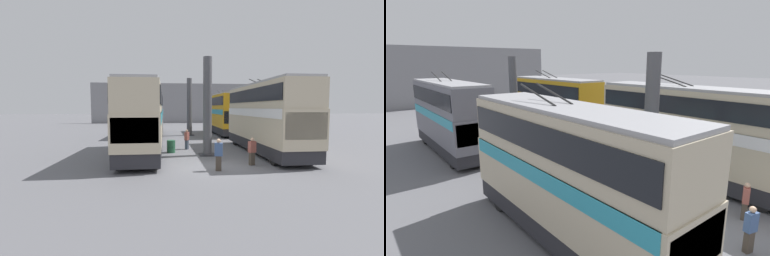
# 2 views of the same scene
# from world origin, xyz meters

# --- Properties ---
(ground_plane) EXTENTS (240.00, 240.00, 0.00)m
(ground_plane) POSITION_xyz_m (0.00, 0.00, 0.00)
(ground_plane) COLOR slate
(depot_back_wall) EXTENTS (0.50, 36.00, 8.42)m
(depot_back_wall) POSITION_xyz_m (41.64, 0.00, 4.21)
(depot_back_wall) COLOR gray
(depot_back_wall) RESTS_ON ground_plane
(support_column_near) EXTENTS (1.08, 1.08, 6.68)m
(support_column_near) POSITION_xyz_m (3.61, 0.00, 3.22)
(support_column_near) COLOR #4C4C51
(support_column_near) RESTS_ON ground_plane
(support_column_far) EXTENTS (1.08, 1.08, 6.68)m
(support_column_far) POSITION_xyz_m (16.31, 0.00, 3.22)
(support_column_far) COLOR #4C4C51
(support_column_far) RESTS_ON ground_plane
(bus_left_near) EXTENTS (11.11, 2.54, 5.62)m
(bus_left_near) POSITION_xyz_m (4.30, -4.35, 2.85)
(bus_left_near) COLOR black
(bus_left_near) RESTS_ON ground_plane
(bus_left_far) EXTENTS (10.05, 2.54, 5.54)m
(bus_left_far) POSITION_xyz_m (17.27, -4.35, 2.80)
(bus_left_far) COLOR black
(bus_left_far) RESTS_ON ground_plane
(bus_right_mid) EXTENTS (10.02, 2.54, 5.48)m
(bus_right_mid) POSITION_xyz_m (3.78, 4.35, 2.76)
(bus_right_mid) COLOR black
(bus_right_mid) RESTS_ON ground_plane
(bus_right_far) EXTENTS (10.10, 2.54, 5.59)m
(bus_right_far) POSITION_xyz_m (17.48, 4.35, 2.83)
(bus_right_far) COLOR black
(bus_right_far) RESTS_ON ground_plane
(person_by_left_row) EXTENTS (0.38, 0.48, 1.58)m
(person_by_left_row) POSITION_xyz_m (0.28, -2.01, 0.83)
(person_by_left_row) COLOR #473D33
(person_by_left_row) RESTS_ON ground_plane
(person_aisle_midway) EXTENTS (0.48, 0.42, 1.56)m
(person_aisle_midway) POSITION_xyz_m (6.28, 1.18, 0.82)
(person_aisle_midway) COLOR #384251
(person_aisle_midway) RESTS_ON ground_plane
(person_aisle_foreground) EXTENTS (0.33, 0.47, 1.68)m
(person_aisle_foreground) POSITION_xyz_m (-0.77, 0.14, 0.88)
(person_aisle_foreground) COLOR #473D33
(person_aisle_foreground) RESTS_ON ground_plane
(oil_drum) EXTENTS (0.63, 0.63, 0.90)m
(oil_drum) POSITION_xyz_m (4.90, 2.46, 0.45)
(oil_drum) COLOR #235638
(oil_drum) RESTS_ON ground_plane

